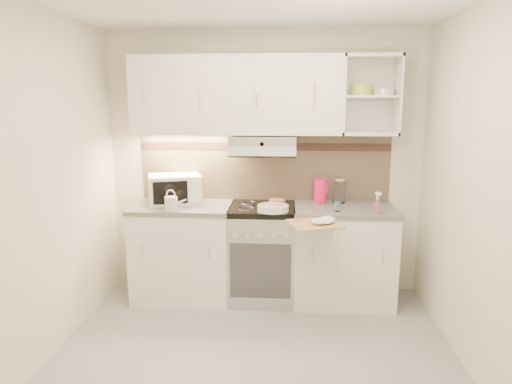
% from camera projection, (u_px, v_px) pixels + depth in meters
% --- Properties ---
extents(ground, '(3.00, 3.00, 0.00)m').
position_uv_depth(ground, '(253.00, 362.00, 3.30)').
color(ground, '#99999C').
rests_on(ground, ground).
extents(room_shell, '(3.04, 2.84, 2.52)m').
position_uv_depth(room_shell, '(257.00, 132.00, 3.33)').
color(room_shell, beige).
rests_on(room_shell, ground).
extents(base_cabinet_left, '(0.90, 0.60, 0.86)m').
position_uv_depth(base_cabinet_left, '(184.00, 253.00, 4.34)').
color(base_cabinet_left, white).
rests_on(base_cabinet_left, ground).
extents(worktop_left, '(0.92, 0.62, 0.04)m').
position_uv_depth(worktop_left, '(182.00, 207.00, 4.25)').
color(worktop_left, slate).
rests_on(worktop_left, base_cabinet_left).
extents(base_cabinet_right, '(0.90, 0.60, 0.86)m').
position_uv_depth(base_cabinet_right, '(343.00, 257.00, 4.24)').
color(base_cabinet_right, white).
rests_on(base_cabinet_right, ground).
extents(worktop_right, '(0.92, 0.62, 0.04)m').
position_uv_depth(worktop_right, '(345.00, 210.00, 4.15)').
color(worktop_right, slate).
rests_on(worktop_right, base_cabinet_right).
extents(electric_range, '(0.60, 0.60, 0.90)m').
position_uv_depth(electric_range, '(262.00, 253.00, 4.28)').
color(electric_range, '#B7B7BC').
rests_on(electric_range, ground).
extents(microwave, '(0.56, 0.48, 0.27)m').
position_uv_depth(microwave, '(175.00, 189.00, 4.31)').
color(microwave, white).
rests_on(microwave, worktop_left).
extents(watering_can, '(0.21, 0.13, 0.19)m').
position_uv_depth(watering_can, '(172.00, 203.00, 4.02)').
color(watering_can, silver).
rests_on(watering_can, worktop_left).
extents(plate_stack, '(0.28, 0.28, 0.06)m').
position_uv_depth(plate_stack, '(273.00, 208.00, 4.01)').
color(plate_stack, silver).
rests_on(plate_stack, electric_range).
extents(bread_loaf, '(0.15, 0.15, 0.04)m').
position_uv_depth(bread_loaf, '(277.00, 202.00, 4.29)').
color(bread_loaf, '#B6854B').
rests_on(bread_loaf, electric_range).
extents(pink_pitcher, '(0.12, 0.12, 0.23)m').
position_uv_depth(pink_pitcher, '(320.00, 191.00, 4.29)').
color(pink_pitcher, '#E71153').
rests_on(pink_pitcher, worktop_right).
extents(glass_jar, '(0.13, 0.13, 0.24)m').
position_uv_depth(glass_jar, '(339.00, 190.00, 4.31)').
color(glass_jar, silver).
rests_on(glass_jar, worktop_right).
extents(spice_jar, '(0.06, 0.06, 0.08)m').
position_uv_depth(spice_jar, '(337.00, 207.00, 3.99)').
color(spice_jar, silver).
rests_on(spice_jar, worktop_right).
extents(spray_bottle, '(0.08, 0.08, 0.20)m').
position_uv_depth(spray_bottle, '(377.00, 205.00, 3.89)').
color(spray_bottle, pink).
rests_on(spray_bottle, worktop_right).
extents(cutting_board, '(0.48, 0.45, 0.02)m').
position_uv_depth(cutting_board, '(314.00, 224.00, 3.69)').
color(cutting_board, tan).
rests_on(cutting_board, base_cabinet_right).
extents(dish_towel, '(0.28, 0.26, 0.06)m').
position_uv_depth(dish_towel, '(319.00, 219.00, 3.69)').
color(dish_towel, white).
rests_on(dish_towel, cutting_board).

